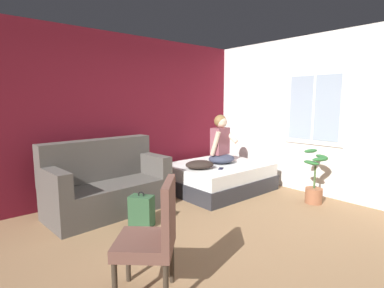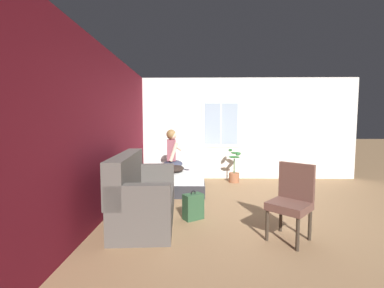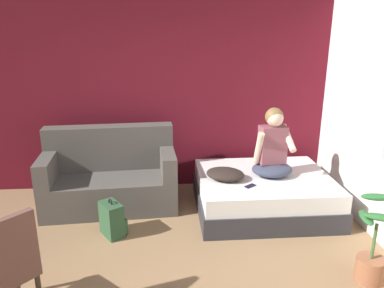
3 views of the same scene
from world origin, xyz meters
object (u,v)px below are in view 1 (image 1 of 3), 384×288
person_seated (221,144)px  backpack (142,211)px  throw_pillow (200,165)px  potted_plant (314,184)px  couch (107,185)px  bed (218,177)px  cell_phone (221,169)px  side_chair (153,235)px

person_seated → backpack: 2.14m
backpack → throw_pillow: size_ratio=0.95×
person_seated → potted_plant: size_ratio=1.03×
couch → potted_plant: size_ratio=2.06×
potted_plant → throw_pillow: bearing=129.2°
bed → person_seated: size_ratio=1.96×
person_seated → throw_pillow: size_ratio=1.82×
couch → person_seated: person_seated is taller
backpack → couch: bearing=98.1°
person_seated → throw_pillow: (-0.61, -0.11, -0.29)m
couch → cell_phone: couch is taller
potted_plant → side_chair: bearing=-175.1°
couch → bed: bearing=-8.8°
bed → throw_pillow: size_ratio=3.57×
bed → backpack: bed is taller
side_chair → potted_plant: size_ratio=1.15×
cell_phone → potted_plant: 1.49m
side_chair → cell_phone: 2.71m
bed → backpack: (-1.88, -0.48, -0.04)m
couch → potted_plant: (2.63, -1.80, -0.09)m
bed → side_chair: bearing=-145.3°
cell_phone → potted_plant: size_ratio=0.17×
couch → potted_plant: bearing=-34.4°
person_seated → throw_pillow: person_seated is taller
backpack → throw_pillow: bearing=16.4°
person_seated → potted_plant: bearing=-70.5°
side_chair → backpack: bearing=62.7°
backpack → side_chair: bearing=-117.3°
couch → person_seated: 2.15m
couch → backpack: size_ratio=3.82×
person_seated → cell_phone: 0.60m
backpack → cell_phone: cell_phone is taller
person_seated → potted_plant: (0.54, -1.52, -0.53)m
throw_pillow → backpack: bearing=-163.6°
potted_plant → cell_phone: bearing=127.1°
bed → side_chair: (-2.55, -1.77, 0.30)m
bed → throw_pillow: 0.61m
couch → throw_pillow: (1.47, -0.39, 0.16)m
bed → couch: size_ratio=0.98×
bed → backpack: bearing=-165.7°
bed → side_chair: 3.11m
throw_pillow → couch: bearing=165.3°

